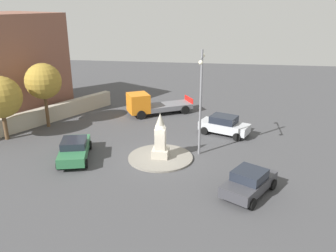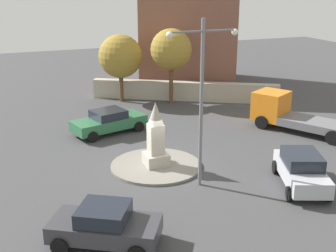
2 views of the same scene
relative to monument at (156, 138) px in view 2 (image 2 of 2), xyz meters
name	(u,v)px [view 2 (image 2 of 2)]	position (x,y,z in m)	size (l,w,h in m)	color
ground_plane	(156,167)	(0.00, 0.00, -1.52)	(80.00, 80.00, 0.00)	#424244
traffic_island	(156,166)	(0.00, 0.00, -1.46)	(4.54, 4.54, 0.13)	gray
monument	(156,138)	(0.00, 0.00, 0.00)	(1.13, 1.13, 3.21)	#B2AA99
streetlamp	(202,89)	(1.16, -2.63, 2.98)	(3.24, 0.28, 7.45)	slate
car_dark_grey_parked_right	(105,225)	(-3.99, -5.76, -0.76)	(4.20, 3.49, 1.49)	#38383D
car_green_near_island	(109,121)	(-0.90, 5.90, -0.78)	(4.78, 2.91, 1.44)	#2D6B42
car_silver_approaching	(301,169)	(5.36, -4.42, -0.70)	(3.04, 4.33, 1.59)	#B7BABF
truck_orange_parked_left	(290,114)	(9.71, 2.50, -0.50)	(4.78, 6.38, 2.20)	orange
stone_boundary_wall	(184,91)	(6.41, 11.25, -0.80)	(14.28, 0.70, 1.44)	#B2AA99
corner_building	(192,30)	(9.34, 16.39, 3.17)	(7.76, 8.84, 9.38)	brown
tree_near_wall	(171,50)	(5.13, 10.82, 2.50)	(3.03, 3.03, 5.56)	brown
tree_mid_cluster	(120,56)	(1.82, 12.71, 1.93)	(3.23, 3.23, 5.08)	brown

